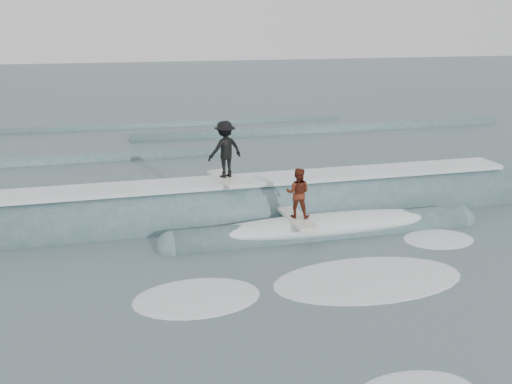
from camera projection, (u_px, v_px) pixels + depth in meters
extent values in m
plane|color=#394C54|center=(296.00, 278.00, 14.08)|extent=(160.00, 160.00, 0.00)
cylinder|color=#3B6064|center=(248.00, 216.00, 18.56)|extent=(21.77, 2.26, 2.26)
cylinder|color=#3B6064|center=(325.00, 234.00, 16.96)|extent=(9.00, 1.04, 1.04)
sphere|color=#3B6064|center=(173.00, 249.00, 15.86)|extent=(1.04, 1.04, 1.04)
sphere|color=#3B6064|center=(457.00, 221.00, 18.06)|extent=(1.04, 1.04, 1.04)
cube|color=white|center=(248.00, 180.00, 18.21)|extent=(18.00, 1.30, 0.14)
ellipsoid|color=white|center=(325.00, 225.00, 16.87)|extent=(7.60, 1.30, 0.60)
cube|color=silver|center=(226.00, 178.00, 18.00)|extent=(0.87, 2.06, 0.10)
imported|color=black|center=(225.00, 149.00, 17.73)|extent=(1.30, 1.00, 1.78)
cube|color=silver|center=(297.00, 218.00, 16.58)|extent=(0.61, 2.02, 0.10)
imported|color=#561E10|center=(298.00, 193.00, 16.36)|extent=(0.88, 0.81, 1.46)
ellipsoid|color=white|center=(438.00, 239.00, 16.57)|extent=(2.19, 1.49, 0.10)
ellipsoid|color=white|center=(197.00, 298.00, 13.06)|extent=(3.33, 2.27, 0.10)
ellipsoid|color=white|center=(368.00, 279.00, 14.00)|extent=(3.89, 2.65, 0.10)
cylinder|color=#3B6064|center=(326.00, 132.00, 32.68)|extent=(22.00, 0.80, 0.80)
cylinder|color=#3B6064|center=(167.00, 127.00, 34.26)|extent=(22.00, 0.60, 0.60)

